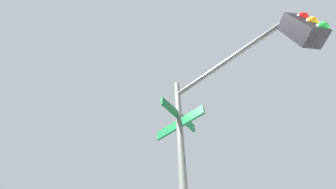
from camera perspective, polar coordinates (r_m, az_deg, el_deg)
The scene contains 1 object.
traffic_signal_near at distance 3.10m, azimuth 20.18°, elevation -2.56°, with size 2.40×2.26×5.51m.
Camera 1 is at (-4.19, -7.22, 1.68)m, focal length 20.71 mm.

